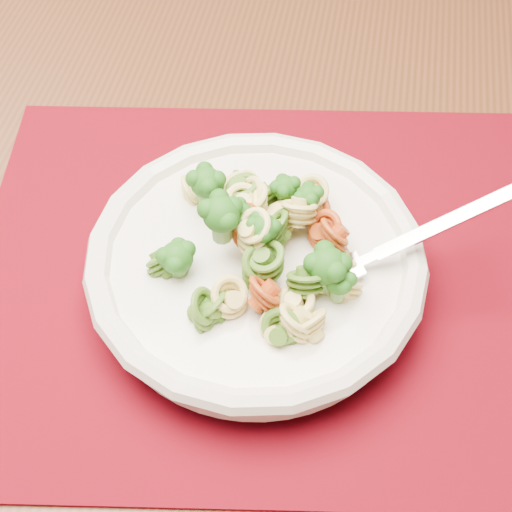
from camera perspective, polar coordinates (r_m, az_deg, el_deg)
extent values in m
cube|color=#51341B|center=(1.45, -13.81, -8.15)|extent=(4.00, 4.00, 0.01)
cube|color=#552C18|center=(0.67, 0.77, 5.66)|extent=(1.77, 1.45, 0.04)
cube|color=#61040D|center=(0.58, 1.73, -1.26)|extent=(0.57, 0.48, 0.00)
cylinder|color=white|center=(0.57, 0.00, -2.10)|extent=(0.11, 0.11, 0.01)
cylinder|color=white|center=(0.55, 0.00, -0.97)|extent=(0.24, 0.24, 0.03)
torus|color=white|center=(0.54, 0.00, -0.04)|extent=(0.26, 0.26, 0.02)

